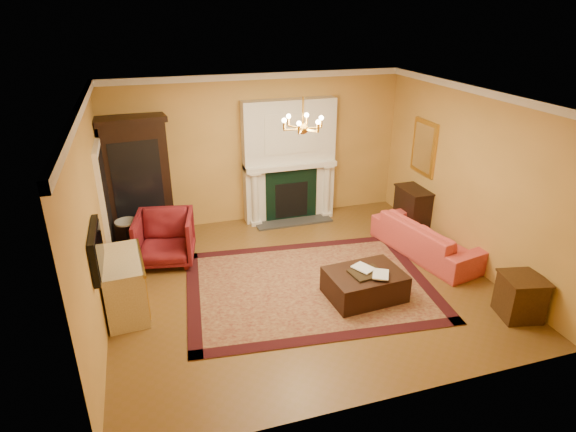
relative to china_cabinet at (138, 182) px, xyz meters
name	(u,v)px	position (x,y,z in m)	size (l,w,h in m)	color
floor	(301,282)	(2.40, -2.49, -1.14)	(6.00, 5.50, 0.02)	brown
ceiling	(303,96)	(2.40, -2.49, 1.88)	(6.00, 5.50, 0.02)	silver
wall_back	(258,149)	(2.40, 0.27, 0.37)	(6.00, 0.02, 3.00)	gold
wall_front	(388,291)	(2.40, -5.25, 0.37)	(6.00, 0.02, 3.00)	gold
wall_left	(92,221)	(-0.61, -2.49, 0.37)	(0.02, 5.50, 3.00)	gold
wall_right	(470,177)	(5.41, -2.49, 0.37)	(0.02, 5.50, 3.00)	gold
fireplace	(289,164)	(3.00, 0.08, 0.06)	(1.90, 0.70, 2.50)	silver
crown_molding	(284,91)	(2.40, -1.53, 1.81)	(6.00, 5.50, 0.12)	silver
doorway	(106,205)	(-0.55, -0.79, -0.09)	(0.08, 1.05, 2.10)	white
tv_panel	(96,250)	(-0.55, -3.09, 0.22)	(0.09, 0.95, 0.58)	black
gilt_mirror	(424,148)	(5.37, -1.09, 0.52)	(0.06, 0.76, 1.05)	gold
chandelier	(303,125)	(2.40, -2.49, 1.47)	(0.63, 0.55, 0.53)	gold
oriental_rug	(309,285)	(2.49, -2.66, -1.13)	(3.91, 2.93, 0.02)	#4D1012
china_cabinet	(138,182)	(0.00, 0.00, 0.00)	(1.13, 0.52, 2.27)	black
wingback_armchair	(165,236)	(0.35, -1.13, -0.64)	(0.96, 0.90, 0.98)	maroon
pedestal_table	(129,236)	(-0.26, -0.80, -0.72)	(0.40, 0.40, 0.72)	black
commode	(124,285)	(-0.33, -2.49, -0.70)	(0.55, 1.16, 0.87)	beige
coral_sofa	(428,233)	(4.88, -2.25, -0.71)	(2.18, 0.64, 0.85)	#E24A47
end_table	(520,298)	(5.12, -4.33, -0.83)	(0.53, 0.53, 0.62)	#3A2310
console_table	(412,210)	(5.18, -1.21, -0.72)	(0.43, 0.75, 0.83)	black
leather_ottoman	(364,284)	(3.19, -3.21, -0.91)	(1.13, 0.83, 0.42)	black
ottoman_tray	(366,273)	(3.19, -3.26, -0.68)	(0.48, 0.37, 0.03)	black
book_a	(359,263)	(3.07, -3.22, -0.50)	(0.24, 0.03, 0.32)	gray
book_b	(374,265)	(3.24, -3.35, -0.50)	(0.23, 0.02, 0.32)	gray
topiary_left	(262,153)	(2.42, 0.04, 0.35)	(0.17, 0.17, 0.47)	tan
topiary_right	(320,147)	(3.65, 0.04, 0.36)	(0.18, 0.18, 0.48)	tan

